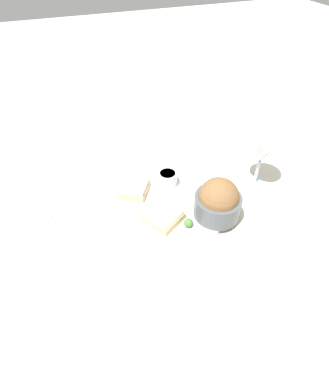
{
  "coord_description": "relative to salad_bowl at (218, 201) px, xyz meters",
  "views": [
    {
      "loc": [
        0.51,
        -0.19,
        0.54
      ],
      "look_at": [
        0.0,
        0.0,
        0.03
      ],
      "focal_mm": 28.0,
      "sensor_mm": 36.0,
      "label": 1
    }
  ],
  "objects": [
    {
      "name": "ground_plane",
      "position": [
        -0.09,
        -0.1,
        -0.06
      ],
      "size": [
        4.0,
        4.0,
        0.0
      ],
      "primitive_type": "plane",
      "color": "beige"
    },
    {
      "name": "dinner_plate",
      "position": [
        -0.09,
        -0.1,
        -0.05
      ],
      "size": [
        0.32,
        0.32,
        0.01
      ],
      "color": "white",
      "rests_on": "ground_plane"
    },
    {
      "name": "salad_bowl",
      "position": [
        0.0,
        0.0,
        0.0
      ],
      "size": [
        0.11,
        0.11,
        0.1
      ],
      "color": "#4C5156",
      "rests_on": "dinner_plate"
    },
    {
      "name": "sauce_ramekin",
      "position": [
        -0.14,
        -0.07,
        -0.02
      ],
      "size": [
        0.05,
        0.05,
        0.04
      ],
      "color": "white",
      "rests_on": "dinner_plate"
    },
    {
      "name": "cheese_toast_near",
      "position": [
        -0.03,
        -0.13,
        -0.03
      ],
      "size": [
        0.11,
        0.1,
        0.03
      ],
      "color": "#D1B27F",
      "rests_on": "dinner_plate"
    },
    {
      "name": "cheese_toast_far",
      "position": [
        -0.14,
        -0.16,
        -0.03
      ],
      "size": [
        0.09,
        0.09,
        0.03
      ],
      "color": "#D1B27F",
      "rests_on": "dinner_plate"
    },
    {
      "name": "wine_glass",
      "position": [
        -0.08,
        0.16,
        0.05
      ],
      "size": [
        0.09,
        0.09,
        0.15
      ],
      "color": "silver",
      "rests_on": "ground_plane"
    },
    {
      "name": "garnish",
      "position": [
        0.01,
        -0.08,
        -0.03
      ],
      "size": [
        0.02,
        0.02,
        0.02
      ],
      "color": "#477533",
      "rests_on": "dinner_plate"
    },
    {
      "name": "fork",
      "position": [
        -0.17,
        -0.36,
        -0.05
      ],
      "size": [
        0.17,
        0.1,
        0.01
      ],
      "color": "silver",
      "rests_on": "ground_plane"
    }
  ]
}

